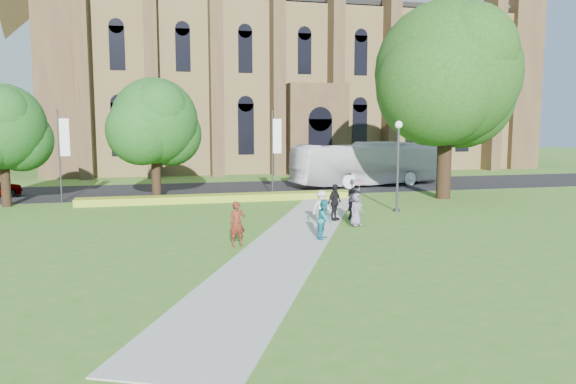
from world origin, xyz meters
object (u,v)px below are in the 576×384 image
object	(u,v)px
large_tree	(447,74)
tour_coach	(366,164)
pedestrian_0	(237,224)
streetlamp	(398,155)

from	to	relation	value
large_tree	tour_coach	xyz separation A→B (m)	(-2.26, 8.40, -6.57)
large_tree	pedestrian_0	size ratio (longest dim) A/B	7.14
large_tree	tour_coach	distance (m)	10.90
streetlamp	tour_coach	distance (m)	13.39
large_tree	pedestrian_0	bearing A→B (deg)	-144.12
tour_coach	pedestrian_0	bearing A→B (deg)	133.80
tour_coach	pedestrian_0	world-z (taller)	tour_coach
streetlamp	pedestrian_0	distance (m)	12.81
streetlamp	pedestrian_0	bearing A→B (deg)	-146.05
streetlamp	large_tree	world-z (taller)	large_tree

